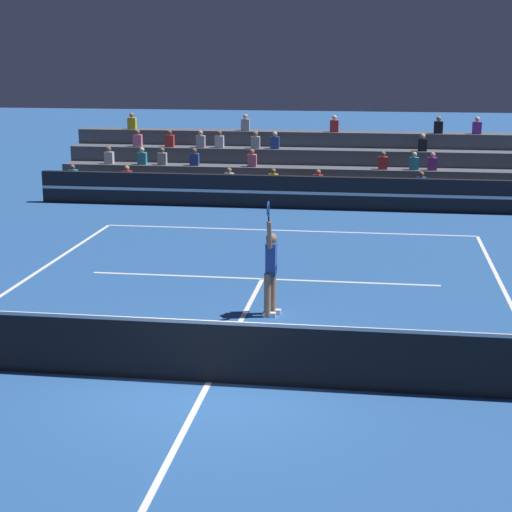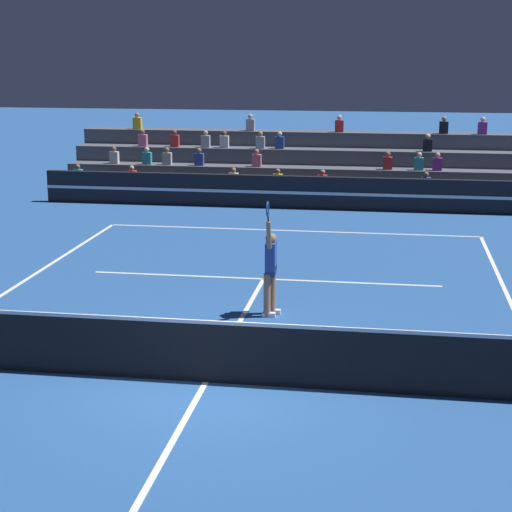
# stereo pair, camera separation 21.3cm
# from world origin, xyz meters

# --- Properties ---
(ground_plane) EXTENTS (120.00, 120.00, 0.00)m
(ground_plane) POSITION_xyz_m (0.00, 0.00, 0.00)
(ground_plane) COLOR #285699
(court_lines) EXTENTS (11.10, 23.90, 0.01)m
(court_lines) POSITION_xyz_m (0.00, 0.00, 0.00)
(court_lines) COLOR white
(court_lines) RESTS_ON ground
(tennis_net) EXTENTS (12.00, 0.10, 1.10)m
(tennis_net) POSITION_xyz_m (0.00, 0.00, 0.54)
(tennis_net) COLOR slate
(tennis_net) RESTS_ON ground
(sponsor_banner_wall) EXTENTS (18.00, 0.26, 1.10)m
(sponsor_banner_wall) POSITION_xyz_m (0.00, 15.51, 0.55)
(sponsor_banner_wall) COLOR black
(sponsor_banner_wall) RESTS_ON ground
(bleacher_stand) EXTENTS (17.91, 3.80, 2.83)m
(bleacher_stand) POSITION_xyz_m (-0.01, 18.68, 0.83)
(bleacher_stand) COLOR #4C515B
(bleacher_stand) RESTS_ON ground
(tennis_player) EXTENTS (0.34, 0.99, 2.49)m
(tennis_player) POSITION_xyz_m (0.54, 3.69, 0.99)
(tennis_player) COLOR #9E7051
(tennis_player) RESTS_ON ground
(tennis_ball) EXTENTS (0.07, 0.07, 0.07)m
(tennis_ball) POSITION_xyz_m (1.39, 1.13, 0.03)
(tennis_ball) COLOR #C6DB33
(tennis_ball) RESTS_ON ground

